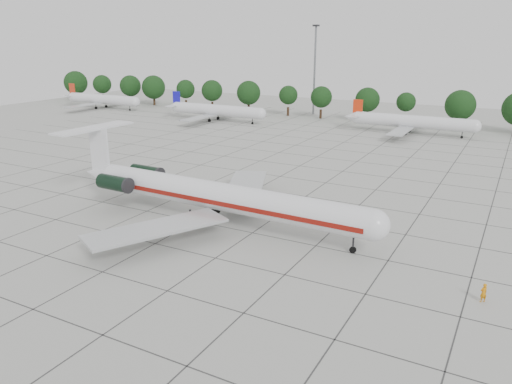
% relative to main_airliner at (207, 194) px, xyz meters
% --- Properties ---
extents(ground, '(260.00, 260.00, 0.00)m').
position_rel_main_airliner_xyz_m(ground, '(6.74, -0.69, -3.64)').
color(ground, '#AEAEA7').
rests_on(ground, ground).
extents(apron_joints, '(170.00, 170.00, 0.02)m').
position_rel_main_airliner_xyz_m(apron_joints, '(6.74, 14.31, -3.63)').
color(apron_joints, '#383838').
rests_on(apron_joints, ground).
extents(main_airliner, '(43.98, 34.54, 10.30)m').
position_rel_main_airliner_xyz_m(main_airliner, '(0.00, 0.00, 0.00)').
color(main_airliner, silver).
rests_on(main_airliner, ground).
extents(ground_crew, '(0.76, 0.74, 1.76)m').
position_rel_main_airliner_xyz_m(ground_crew, '(32.08, -5.13, -2.76)').
color(ground_crew, orange).
rests_on(ground_crew, ground).
extents(bg_airliner_a, '(28.24, 27.20, 7.40)m').
position_rel_main_airliner_xyz_m(bg_airliner_a, '(-87.48, 70.02, -0.73)').
color(bg_airliner_a, silver).
rests_on(bg_airliner_a, ground).
extents(bg_airliner_b, '(28.24, 27.20, 7.40)m').
position_rel_main_airliner_xyz_m(bg_airliner_b, '(-41.67, 66.33, -0.73)').
color(bg_airliner_b, silver).
rests_on(bg_airliner_b, ground).
extents(bg_airliner_c, '(28.24, 27.20, 7.40)m').
position_rel_main_airliner_xyz_m(bg_airliner_c, '(9.50, 72.15, -0.73)').
color(bg_airliner_c, silver).
rests_on(bg_airliner_c, ground).
extents(tree_line, '(249.86, 8.44, 10.22)m').
position_rel_main_airliner_xyz_m(tree_line, '(-4.94, 84.31, 2.34)').
color(tree_line, '#332114').
rests_on(tree_line, ground).
extents(floodlight_mast, '(1.60, 1.60, 25.45)m').
position_rel_main_airliner_xyz_m(floodlight_mast, '(-23.26, 91.31, 10.64)').
color(floodlight_mast, slate).
rests_on(floodlight_mast, ground).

